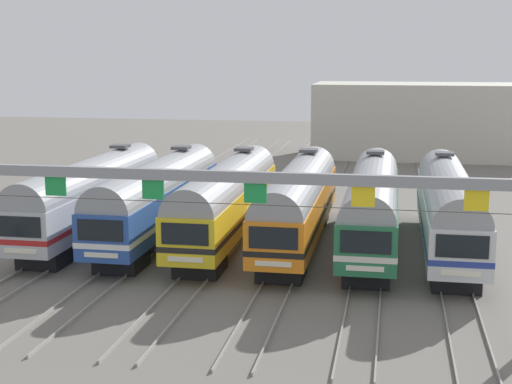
{
  "coord_description": "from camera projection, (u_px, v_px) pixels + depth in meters",
  "views": [
    {
      "loc": [
        7.35,
        -41.85,
        11.02
      ],
      "look_at": [
        -0.76,
        2.11,
        2.71
      ],
      "focal_mm": 52.53,
      "sensor_mm": 36.0,
      "label": 1
    }
  ],
  "objects": [
    {
      "name": "commuter_train_silver",
      "position": [
        448.0,
        206.0,
        41.43
      ],
      "size": [
        2.88,
        18.06,
        5.05
      ],
      "color": "silver",
      "rests_on": "ground"
    },
    {
      "name": "commuter_train_green",
      "position": [
        372.0,
        203.0,
        42.17
      ],
      "size": [
        2.88,
        18.06,
        5.05
      ],
      "color": "#236B42",
      "rests_on": "ground"
    },
    {
      "name": "commuter_train_orange",
      "position": [
        298.0,
        201.0,
        42.92
      ],
      "size": [
        2.88,
        18.06,
        5.05
      ],
      "color": "orange",
      "rests_on": "ground"
    },
    {
      "name": "commuter_train_stainless",
      "position": [
        92.0,
        193.0,
        45.16
      ],
      "size": [
        2.88,
        18.06,
        5.05
      ],
      "color": "#B2B5BA",
      "rests_on": "ground"
    },
    {
      "name": "track_bed",
      "position": [
        299.0,
        191.0,
        60.21
      ],
      "size": [
        22.45,
        70.0,
        0.15
      ],
      "color": "gray",
      "rests_on": "ground"
    },
    {
      "name": "ground_plane",
      "position": [
        262.0,
        244.0,
        43.79
      ],
      "size": [
        160.0,
        160.0,
        0.0
      ],
      "primitive_type": "plane",
      "color": "slate"
    },
    {
      "name": "commuter_train_blue",
      "position": [
        158.0,
        196.0,
        44.42
      ],
      "size": [
        2.88,
        18.06,
        5.05
      ],
      "color": "#284C9E",
      "rests_on": "ground"
    },
    {
      "name": "commuter_train_yellow",
      "position": [
        227.0,
        198.0,
        43.67
      ],
      "size": [
        2.88,
        18.06,
        5.05
      ],
      "color": "gold",
      "rests_on": "ground"
    },
    {
      "name": "maintenance_building",
      "position": [
        424.0,
        120.0,
        80.12
      ],
      "size": [
        23.25,
        10.0,
        7.85
      ],
      "primitive_type": "cube",
      "color": "beige",
      "rests_on": "ground"
    },
    {
      "name": "catenary_gantry",
      "position": [
        204.0,
        198.0,
        29.76
      ],
      "size": [
        26.19,
        0.44,
        6.97
      ],
      "color": "gray",
      "rests_on": "ground"
    }
  ]
}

